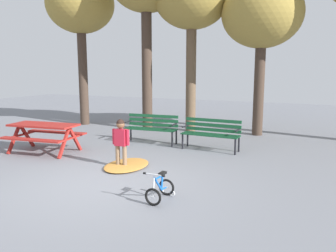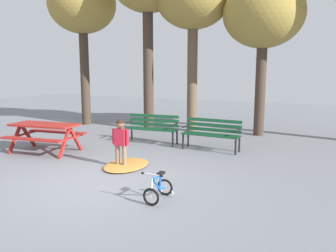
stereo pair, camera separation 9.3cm
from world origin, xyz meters
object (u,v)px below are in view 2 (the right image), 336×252
at_px(park_bench_left, 212,132).
at_px(child_standing, 121,139).
at_px(park_bench_far_left, 152,126).
at_px(kids_bicycle, 158,189).
at_px(picnic_table, 45,130).

xyz_separation_m(park_bench_left, child_standing, (-1.34, -2.49, 0.15)).
bearing_deg(park_bench_left, park_bench_far_left, 176.14).
bearing_deg(park_bench_far_left, child_standing, -77.77).
distance_m(park_bench_far_left, park_bench_left, 1.91).
bearing_deg(kids_bicycle, park_bench_far_left, 118.92).
xyz_separation_m(park_bench_far_left, kids_bicycle, (2.23, -4.04, -0.31)).
xyz_separation_m(picnic_table, park_bench_left, (3.99, 2.10, -0.08)).
bearing_deg(picnic_table, kids_bicycle, -22.76).
height_order(picnic_table, kids_bicycle, picnic_table).
height_order(picnic_table, park_bench_far_left, park_bench_far_left).
distance_m(picnic_table, park_bench_far_left, 3.05).
bearing_deg(picnic_table, child_standing, -8.35).
xyz_separation_m(park_bench_far_left, child_standing, (0.57, -2.62, 0.15)).
xyz_separation_m(child_standing, kids_bicycle, (1.67, -1.42, -0.45)).
bearing_deg(kids_bicycle, child_standing, 139.51).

